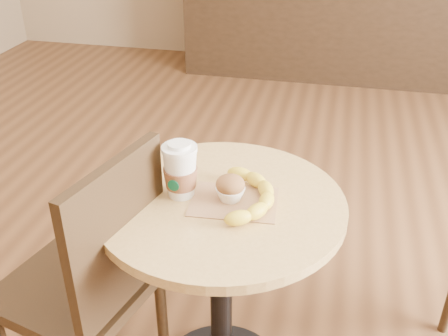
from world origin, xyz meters
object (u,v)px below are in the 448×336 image
(coffee_cup, at_px, (180,172))
(muffin, at_px, (230,188))
(chair_left, at_px, (93,280))
(cafe_table, at_px, (221,259))
(banana, at_px, (250,196))

(coffee_cup, xyz_separation_m, muffin, (0.14, 0.00, -0.03))
(coffee_cup, bearing_deg, chair_left, -139.50)
(coffee_cup, bearing_deg, cafe_table, 7.18)
(banana, bearing_deg, coffee_cup, 174.95)
(cafe_table, xyz_separation_m, chair_left, (-0.35, -0.15, -0.02))
(cafe_table, relative_size, chair_left, 0.80)
(chair_left, xyz_separation_m, banana, (0.43, 0.15, 0.26))
(muffin, bearing_deg, coffee_cup, -178.93)
(coffee_cup, xyz_separation_m, banana, (0.20, 0.00, -0.05))
(chair_left, distance_m, muffin, 0.49)
(cafe_table, distance_m, coffee_cup, 0.31)
(cafe_table, xyz_separation_m, coffee_cup, (-0.12, 0.00, 0.29))
(cafe_table, bearing_deg, muffin, 6.62)
(cafe_table, height_order, chair_left, chair_left)
(chair_left, distance_m, banana, 0.53)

